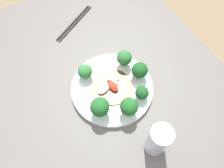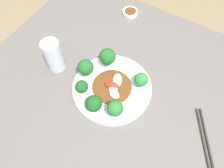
% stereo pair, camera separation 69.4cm
% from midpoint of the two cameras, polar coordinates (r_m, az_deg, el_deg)
% --- Properties ---
extents(ground_plane, '(8.00, 8.00, 0.00)m').
position_cam_midpoint_polar(ground_plane, '(1.41, 6.36, -28.61)').
color(ground_plane, '#7F6B4C').
extents(table, '(1.07, 0.88, 0.73)m').
position_cam_midpoint_polar(table, '(1.05, 8.53, -27.92)').
color(table, '#5B5651').
rests_on(table, ground_plane).
extents(plate, '(0.27, 0.27, 0.02)m').
position_cam_midpoint_polar(plate, '(0.67, 8.53, -26.90)').
color(plate, silver).
rests_on(plate, table).
extents(broccoli_east, '(0.06, 0.06, 0.07)m').
position_cam_midpoint_polar(broccoli_east, '(0.61, -0.17, -22.00)').
color(broccoli_east, '#89B76B').
rests_on(broccoli_east, plate).
extents(broccoli_southwest, '(0.05, 0.05, 0.06)m').
position_cam_midpoint_polar(broccoli_southwest, '(0.65, 18.45, -24.80)').
color(broccoli_southwest, '#70A356').
rests_on(broccoli_southwest, plate).
extents(broccoli_northwest, '(0.05, 0.05, 0.07)m').
position_cam_midpoint_polar(broccoli_northwest, '(0.62, 11.18, -35.61)').
color(broccoli_northwest, '#70A356').
rests_on(broccoli_northwest, plate).
extents(broccoli_northeast, '(0.04, 0.04, 0.05)m').
position_cam_midpoint_polar(broccoli_northeast, '(0.62, -1.26, -28.41)').
color(broccoli_northeast, '#89B76B').
rests_on(broccoli_northeast, plate).
extents(broccoli_north, '(0.05, 0.05, 0.07)m').
position_cam_midpoint_polar(broccoli_north, '(0.61, 3.49, -34.50)').
color(broccoli_north, '#89B76B').
rests_on(broccoli_north, plate).
extents(broccoli_southeast, '(0.06, 0.06, 0.07)m').
position_cam_midpoint_polar(broccoli_southeast, '(0.63, 7.00, -17.72)').
color(broccoli_southeast, '#89B76B').
rests_on(broccoli_southeast, plate).
extents(stirfry_center, '(0.14, 0.14, 0.02)m').
position_cam_midpoint_polar(stirfry_center, '(0.65, 9.15, -26.88)').
color(stirfry_center, '#5B3314').
rests_on(stirfry_center, plate).
extents(drinking_glass, '(0.06, 0.06, 0.13)m').
position_cam_midpoint_polar(drinking_glass, '(0.63, -11.24, -17.25)').
color(drinking_glass, silver).
rests_on(drinking_glass, table).
extents(chopsticks, '(0.13, 0.20, 0.01)m').
position_cam_midpoint_polar(chopsticks, '(0.78, 37.16, -36.68)').
color(chopsticks, '#2D2823').
rests_on(chopsticks, table).
extents(sauce_dish, '(0.07, 0.07, 0.02)m').
position_cam_midpoint_polar(sauce_dish, '(0.80, 12.13, 2.09)').
color(sauce_dish, silver).
rests_on(sauce_dish, table).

